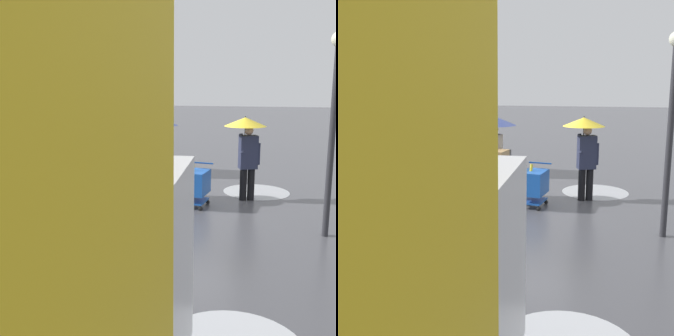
% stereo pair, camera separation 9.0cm
% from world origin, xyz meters
% --- Properties ---
extents(ground_plane, '(90.00, 90.00, 0.00)m').
position_xyz_m(ground_plane, '(0.00, 0.00, 0.00)').
color(ground_plane, '#4C4C51').
extents(slush_patch_under_van, '(1.26, 1.26, 0.01)m').
position_xyz_m(slush_patch_under_van, '(0.82, 6.13, 0.00)').
color(slush_patch_under_van, silver).
rests_on(slush_patch_under_van, ground).
extents(slush_patch_mid_street, '(2.66, 2.66, 0.01)m').
position_xyz_m(slush_patch_mid_street, '(4.37, 0.94, 0.00)').
color(slush_patch_mid_street, '#ADAFB5').
rests_on(slush_patch_mid_street, ground).
extents(slush_patch_far_side, '(1.80, 1.80, 0.01)m').
position_xyz_m(slush_patch_far_side, '(-1.81, -1.16, 0.00)').
color(slush_patch_far_side, '#ADAFB5').
rests_on(slush_patch_far_side, ground).
extents(cargo_van_parked_right, '(2.38, 5.42, 2.60)m').
position_xyz_m(cargo_van_parked_right, '(3.33, -1.44, 1.18)').
color(cargo_van_parked_right, gray).
rests_on(cargo_van_parked_right, ground).
extents(shopping_cart_vendor, '(0.68, 0.90, 1.04)m').
position_xyz_m(shopping_cart_vendor, '(-0.39, 0.58, 0.57)').
color(shopping_cart_vendor, '#1951B2').
rests_on(shopping_cart_vendor, ground).
extents(hand_dolly_boxes, '(0.62, 0.78, 1.32)m').
position_xyz_m(hand_dolly_boxes, '(0.55, 0.41, 0.76)').
color(hand_dolly_boxes, '#515156').
rests_on(hand_dolly_boxes, ground).
extents(pedestrian_pink_side, '(1.04, 1.04, 2.15)m').
position_xyz_m(pedestrian_pink_side, '(0.75, -0.06, 1.57)').
color(pedestrian_pink_side, black).
rests_on(pedestrian_pink_side, ground).
extents(pedestrian_black_side, '(1.04, 1.04, 2.15)m').
position_xyz_m(pedestrian_black_side, '(-1.52, -0.27, 1.57)').
color(pedestrian_black_side, black).
rests_on(pedestrian_black_side, ground).
extents(street_lamp, '(0.28, 0.28, 3.86)m').
position_xyz_m(street_lamp, '(-3.16, 2.11, 2.37)').
color(street_lamp, '#2D2D33').
rests_on(street_lamp, ground).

